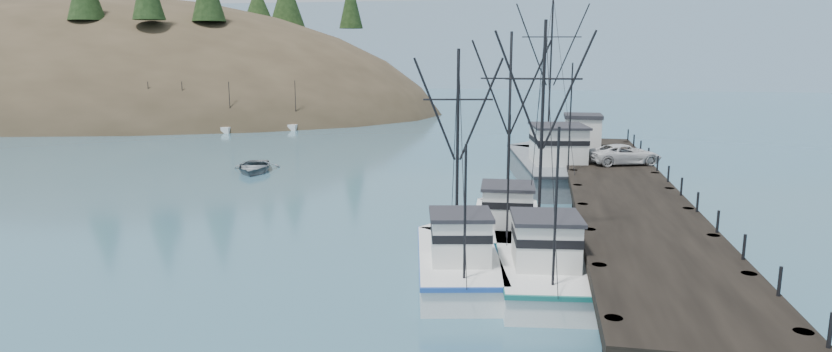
{
  "coord_description": "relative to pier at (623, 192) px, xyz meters",
  "views": [
    {
      "loc": [
        9.0,
        -22.99,
        9.82
      ],
      "look_at": [
        1.88,
        14.36,
        2.5
      ],
      "focal_mm": 28.0,
      "sensor_mm": 36.0,
      "label": 1
    }
  ],
  "objects": [
    {
      "name": "moored_sailboats",
      "position": [
        -47.78,
        41.71,
        -1.36
      ],
      "size": [
        23.53,
        20.17,
        6.35
      ],
      "color": "white",
      "rests_on": "ground"
    },
    {
      "name": "trawler_far",
      "position": [
        -6.49,
        -5.57,
        -0.87
      ],
      "size": [
        3.98,
        10.89,
        11.18
      ],
      "color": "white",
      "rests_on": "ground"
    },
    {
      "name": "work_vessel",
      "position": [
        -3.99,
        11.14,
        -0.46
      ],
      "size": [
        7.56,
        17.47,
        14.28
      ],
      "color": "slate",
      "rests_on": "ground"
    },
    {
      "name": "pier_shed",
      "position": [
        -1.48,
        15.41,
        1.73
      ],
      "size": [
        3.0,
        3.2,
        2.8
      ],
      "color": "silver",
      "rests_on": "pier"
    },
    {
      "name": "headland",
      "position": [
        -88.95,
        62.61,
        -6.24
      ],
      "size": [
        134.8,
        78.0,
        51.0
      ],
      "color": "#382D1E",
      "rests_on": "ground"
    },
    {
      "name": "trawler_mid",
      "position": [
        -8.31,
        -11.82,
        -0.87
      ],
      "size": [
        5.03,
        10.31,
        10.29
      ],
      "color": "white",
      "rests_on": "ground"
    },
    {
      "name": "distant_ridge_far",
      "position": [
        -54.0,
        169.0,
        -1.69
      ],
      "size": [
        180.0,
        25.0,
        18.0
      ],
      "primitive_type": "cube",
      "color": "silver",
      "rests_on": "ground"
    },
    {
      "name": "ground",
      "position": [
        -14.0,
        -16.0,
        -1.69
      ],
      "size": [
        400.0,
        400.0,
        0.0
      ],
      "primitive_type": "plane",
      "color": "#325B70",
      "rests_on": "ground"
    },
    {
      "name": "motorboat",
      "position": [
        -28.2,
        10.58,
        -1.69
      ],
      "size": [
        5.23,
        6.32,
        1.13
      ],
      "primitive_type": "imported",
      "rotation": [
        0.0,
        0.0,
        0.27
      ],
      "color": "slate",
      "rests_on": "ground"
    },
    {
      "name": "pier",
      "position": [
        0.0,
        0.0,
        0.0
      ],
      "size": [
        6.0,
        44.0,
        2.0
      ],
      "color": "black",
      "rests_on": "ground"
    },
    {
      "name": "distant_ridge",
      "position": [
        -4.0,
        154.0,
        -1.69
      ],
      "size": [
        360.0,
        40.0,
        26.0
      ],
      "primitive_type": "cube",
      "color": "#9EB2C6",
      "rests_on": "ground"
    },
    {
      "name": "pickup_truck",
      "position": [
        1.02,
        8.07,
        1.01
      ],
      "size": [
        5.5,
        3.85,
        1.39
      ],
      "primitive_type": "imported",
      "rotation": [
        0.0,
        0.0,
        1.91
      ],
      "color": "silver",
      "rests_on": "pier"
    },
    {
      "name": "trawler_near",
      "position": [
        -4.74,
        -11.5,
        -0.87
      ],
      "size": [
        4.8,
        11.42,
        11.49
      ],
      "color": "white",
      "rests_on": "ground"
    }
  ]
}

